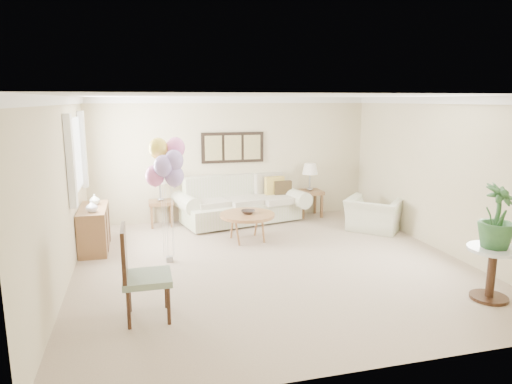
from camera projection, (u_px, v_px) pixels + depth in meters
ground_plane at (272, 264)px, 7.20m from camera, size 6.00×6.00×0.00m
room_shell at (264, 161)px, 6.94m from camera, size 6.04×6.04×2.60m
wall_art_triptych at (233, 148)px, 9.71m from camera, size 1.35×0.06×0.65m
sofa at (241, 204)px, 9.64m from camera, size 2.86×1.50×0.98m
end_table_left at (161, 205)px, 9.30m from camera, size 0.48×0.44×0.53m
end_table_right at (309, 195)px, 10.09m from camera, size 0.54×0.49×0.59m
lamp_left at (160, 178)px, 9.19m from camera, size 0.35×0.35×0.61m
lamp_right at (310, 170)px, 9.98m from camera, size 0.34×0.34×0.61m
coffee_table at (247, 216)px, 8.32m from camera, size 1.01×1.01×0.51m
decor_bowl at (248, 212)px, 8.31m from camera, size 0.34×0.34×0.06m
armchair at (373, 215)px, 9.00m from camera, size 1.32×1.32×0.65m
side_table at (493, 260)px, 5.83m from camera, size 0.65×0.65×0.70m
potted_plant at (498, 217)px, 5.72m from camera, size 0.58×0.58×0.81m
accent_chair at (140, 272)px, 5.29m from camera, size 0.56×0.56×1.13m
credenza at (94, 228)px, 7.87m from camera, size 0.46×1.20×0.74m
vase_white at (92, 206)px, 7.45m from camera, size 0.24×0.24×0.20m
vase_sage at (95, 199)px, 7.98m from camera, size 0.22×0.22×0.19m
balloon_cluster at (167, 163)px, 6.98m from camera, size 0.63×0.56×1.98m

